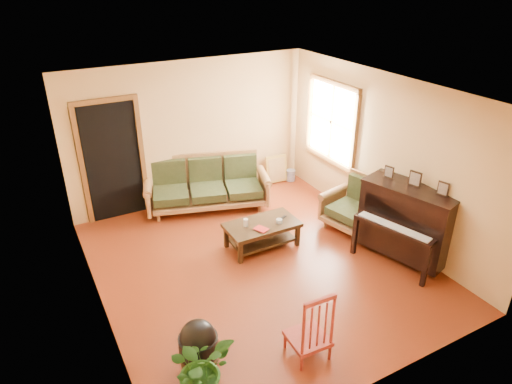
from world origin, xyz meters
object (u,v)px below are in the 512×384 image
ceramic_crock (291,175)px  potted_plant (201,369)px  piano (406,223)px  coffee_table (262,235)px  sofa (207,185)px  armchair (353,205)px  footstool (199,348)px  red_chair (309,322)px

ceramic_crock → potted_plant: bearing=-132.3°
piano → coffee_table: bearing=127.2°
piano → ceramic_crock: piano is taller
sofa → armchair: bearing=-28.0°
armchair → footstool: size_ratio=2.03×
coffee_table → piano: (1.74, -1.28, 0.39)m
ceramic_crock → potted_plant: 5.42m
sofa → armchair: 2.60m
coffee_table → piano: piano is taller
piano → potted_plant: 3.76m
red_chair → potted_plant: 1.28m
sofa → footstool: (-1.53, -3.32, -0.26)m
piano → potted_plant: piano is taller
armchair → piano: piano is taller
armchair → footstool: 3.68m
potted_plant → footstool: bearing=71.7°
potted_plant → armchair: bearing=28.3°
sofa → ceramic_crock: bearing=25.2°
sofa → red_chair: (-0.40, -3.79, -0.00)m
armchair → potted_plant: 3.97m
piano → ceramic_crock: bearing=73.7°
armchair → ceramic_crock: size_ratio=3.88×
armchair → ceramic_crock: (0.14, 2.12, -0.33)m
red_chair → potted_plant: (-1.27, 0.06, -0.11)m
piano → ceramic_crock: size_ratio=5.78×
coffee_table → footstool: size_ratio=2.57×
piano → potted_plant: bearing=176.9°
red_chair → ceramic_crock: (2.37, 4.06, -0.35)m
coffee_table → potted_plant: potted_plant is taller
armchair → footstool: bearing=-169.3°
sofa → red_chair: bearing=-78.7°
red_chair → footstool: bearing=160.3°
ceramic_crock → sofa: bearing=-172.1°
ceramic_crock → coffee_table: bearing=-132.9°
sofa → footstool: bearing=-97.5°
coffee_table → armchair: armchair is taller
red_chair → ceramic_crock: size_ratio=4.00×
sofa → potted_plant: size_ratio=3.06×
footstool → red_chair: (1.14, -0.47, 0.25)m
piano → red_chair: piano is taller
coffee_table → piano: bearing=-36.3°
red_chair → ceramic_crock: red_chair is taller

